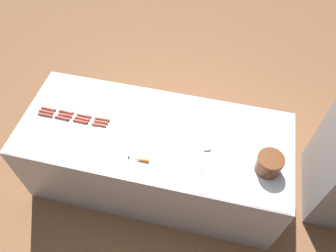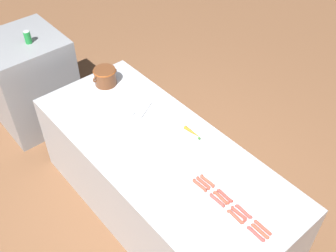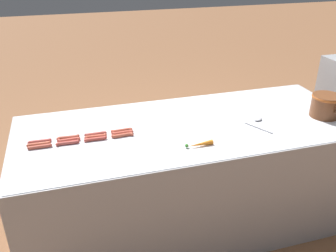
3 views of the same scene
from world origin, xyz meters
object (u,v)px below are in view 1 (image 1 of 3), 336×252
(hot_dog_3, at_px, (102,119))
(hot_dog_10, at_px, (80,121))
(hot_dog_6, at_px, (82,119))
(hot_dog_11, at_px, (99,125))
(hot_dog_2, at_px, (84,116))
(hot_dog_5, at_px, (65,115))
(carrot, at_px, (138,159))
(hot_dog_4, at_px, (46,112))
(serving_spoon, at_px, (204,152))
(hot_dog_1, at_px, (66,112))
(hot_dog_9, at_px, (62,118))
(bean_pot, at_px, (269,163))
(hot_dog_8, at_px, (45,115))
(hot_dog_0, at_px, (48,109))
(hot_dog_7, at_px, (101,122))

(hot_dog_3, height_order, hot_dog_10, same)
(hot_dog_3, bearing_deg, hot_dog_6, -78.11)
(hot_dog_10, xyz_separation_m, hot_dog_11, (-0.00, 0.17, 0.00))
(hot_dog_3, distance_m, hot_dog_6, 0.18)
(hot_dog_2, distance_m, hot_dog_3, 0.17)
(hot_dog_5, distance_m, carrot, 0.82)
(hot_dog_4, distance_m, hot_dog_11, 0.52)
(hot_dog_2, relative_size, serving_spoon, 0.57)
(hot_dog_5, bearing_deg, hot_dog_1, -175.01)
(hot_dog_3, height_order, hot_dog_9, same)
(hot_dog_4, distance_m, hot_dog_6, 0.35)
(bean_pot, relative_size, serving_spoon, 1.02)
(hot_dog_5, xyz_separation_m, hot_dog_6, (0.00, 0.17, 0.00))
(hot_dog_8, height_order, hot_dog_9, same)
(bean_pot, bearing_deg, hot_dog_9, -93.15)
(hot_dog_4, bearing_deg, carrot, 72.92)
(hot_dog_1, xyz_separation_m, bean_pot, (0.17, 1.79, 0.08))
(hot_dog_10, bearing_deg, hot_dog_5, -102.23)
(hot_dog_9, bearing_deg, serving_spoon, 87.15)
(hot_dog_3, xyz_separation_m, hot_dog_4, (0.04, -0.52, 0.00))
(hot_dog_0, xyz_separation_m, hot_dog_7, (0.03, 0.52, 0.00))
(hot_dog_0, xyz_separation_m, hot_dog_10, (0.07, 0.34, 0.00))
(hot_dog_6, xyz_separation_m, serving_spoon, (0.10, 1.11, -0.00))
(hot_dog_2, bearing_deg, hot_dog_3, 90.38)
(hot_dog_1, distance_m, hot_dog_3, 0.35)
(hot_dog_10, bearing_deg, hot_dog_7, 101.23)
(hot_dog_7, distance_m, hot_dog_10, 0.18)
(serving_spoon, bearing_deg, hot_dog_9, -92.85)
(hot_dog_1, relative_size, carrot, 0.80)
(hot_dog_4, bearing_deg, hot_dog_6, 90.14)
(bean_pot, bearing_deg, hot_dog_11, -93.98)
(hot_dog_4, height_order, carrot, carrot)
(serving_spoon, bearing_deg, hot_dog_7, -96.14)
(hot_dog_8, bearing_deg, hot_dog_4, -167.87)
(hot_dog_2, xyz_separation_m, bean_pot, (0.17, 1.62, 0.08))
(hot_dog_8, bearing_deg, hot_dog_6, 95.89)
(hot_dog_1, height_order, hot_dog_3, same)
(serving_spoon, bearing_deg, hot_dog_6, -95.06)
(hot_dog_0, distance_m, hot_dog_3, 0.52)
(hot_dog_8, bearing_deg, hot_dog_11, 90.36)
(hot_dog_2, height_order, hot_dog_5, same)
(hot_dog_1, relative_size, hot_dog_5, 1.00)
(hot_dog_8, bearing_deg, hot_dog_9, 90.31)
(hot_dog_7, bearing_deg, hot_dog_4, -89.64)
(hot_dog_3, relative_size, hot_dog_10, 1.00)
(hot_dog_7, xyz_separation_m, bean_pot, (0.14, 1.45, 0.08))
(hot_dog_5, bearing_deg, hot_dog_6, 89.26)
(hot_dog_9, xyz_separation_m, carrot, (0.26, 0.77, 0.00))
(hot_dog_2, distance_m, bean_pot, 1.63)
(hot_dog_7, bearing_deg, bean_pot, 84.65)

